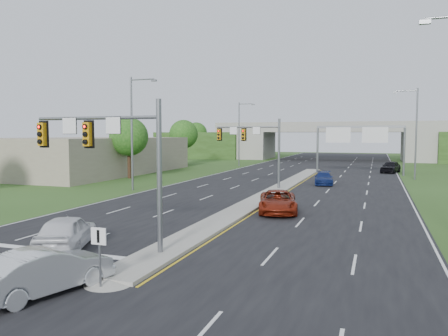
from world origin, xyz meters
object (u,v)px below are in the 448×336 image
object	(u,v)px
car_far_a	(278,202)
signal_mast_near	(114,150)
car_far_b	(324,178)
car_far_c	(391,167)
car_silver	(46,271)
signal_mast_far	(257,142)
car_white	(66,232)
sign_gantry	(359,136)
keep_right_sign	(99,247)
overpass	(333,143)

from	to	relation	value
car_far_a	signal_mast_near	bearing A→B (deg)	-124.22
car_far_b	car_far_c	bearing A→B (deg)	60.88
car_silver	signal_mast_far	bearing A→B (deg)	-70.88
car_far_a	car_white	bearing A→B (deg)	-132.41
car_far_c	car_white	bearing A→B (deg)	-92.56
signal_mast_far	sign_gantry	size ratio (longest dim) A/B	0.60
car_far_a	car_far_c	bearing A→B (deg)	64.49
keep_right_sign	car_far_c	size ratio (longest dim) A/B	0.44
sign_gantry	car_far_a	world-z (taller)	sign_gantry
car_white	car_far_b	size ratio (longest dim) A/B	1.03
car_silver	car_far_a	xyz separation A→B (m)	(4.16, 17.90, -0.01)
signal_mast_far	keep_right_sign	world-z (taller)	signal_mast_far
car_white	car_far_c	size ratio (longest dim) A/B	0.97
car_silver	car_far_b	world-z (taller)	car_silver
signal_mast_near	sign_gantry	xyz separation A→B (m)	(8.95, 44.99, 0.51)
sign_gantry	car_far_a	bearing A→B (deg)	-97.06
keep_right_sign	car_far_c	bearing A→B (deg)	78.42
car_far_b	car_far_a	bearing A→B (deg)	-100.42
signal_mast_far	car_far_b	bearing A→B (deg)	45.47
car_far_c	car_far_a	bearing A→B (deg)	-87.81
sign_gantry	signal_mast_far	bearing A→B (deg)	-114.11
car_white	car_far_b	distance (m)	32.56
signal_mast_far	car_far_a	world-z (taller)	signal_mast_far
signal_mast_near	car_far_b	bearing A→B (deg)	79.15
car_silver	car_far_a	bearing A→B (deg)	-85.39
signal_mast_near	sign_gantry	size ratio (longest dim) A/B	0.60
sign_gantry	signal_mast_near	bearing A→B (deg)	-101.25
overpass	signal_mast_near	bearing A→B (deg)	-91.62
car_far_a	signal_mast_far	bearing A→B (deg)	98.74
signal_mast_near	overpass	xyz separation A→B (m)	(2.26, 80.07, -1.17)
overpass	car_far_a	world-z (taller)	overpass
car_silver	car_far_b	size ratio (longest dim) A/B	1.00
signal_mast_near	signal_mast_far	size ratio (longest dim) A/B	1.00
car_far_a	car_far_b	bearing A→B (deg)	74.09
car_far_a	car_far_c	world-z (taller)	car_far_c
car_white	car_far_a	size ratio (longest dim) A/B	0.88
signal_mast_far	keep_right_sign	distance (m)	29.71
car_white	car_far_b	bearing A→B (deg)	-126.97
sign_gantry	car_far_b	xyz separation A→B (m)	(-2.99, -13.94, -4.54)
signal_mast_near	car_far_c	xyz separation A→B (m)	(13.26, 49.25, -3.86)
overpass	car_far_c	bearing A→B (deg)	-70.36
signal_mast_far	overpass	world-z (taller)	overpass
signal_mast_near	car_white	bearing A→B (deg)	-170.37
sign_gantry	car_far_c	world-z (taller)	sign_gantry
overpass	signal_mast_far	bearing A→B (deg)	-92.35
car_white	car_far_c	bearing A→B (deg)	-129.58
signal_mast_near	sign_gantry	distance (m)	45.88
keep_right_sign	car_white	xyz separation A→B (m)	(-4.70, 4.04, -0.67)
car_silver	car_far_c	distance (m)	56.08
car_white	car_far_a	world-z (taller)	car_white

